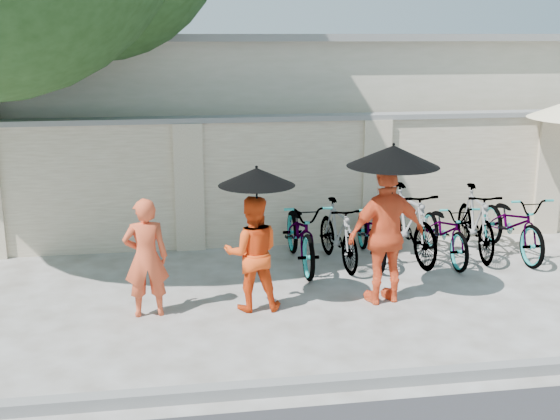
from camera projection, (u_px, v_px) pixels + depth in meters
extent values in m
plane|color=#BCBCBC|center=(285.00, 321.00, 8.35)|extent=(80.00, 80.00, 0.00)
cube|color=gray|center=(314.00, 385.00, 6.71)|extent=(40.00, 0.16, 0.12)
cube|color=beige|center=(313.00, 182.00, 11.32)|extent=(20.00, 0.30, 2.00)
cube|color=beige|center=(324.00, 117.00, 14.97)|extent=(14.00, 6.00, 3.20)
imported|color=#E9532D|center=(146.00, 258.00, 8.35)|extent=(0.56, 0.39, 1.46)
imported|color=#F84B14|center=(252.00, 253.00, 8.56)|extent=(0.73, 0.59, 1.44)
cylinder|color=black|center=(257.00, 212.00, 8.36)|extent=(0.02, 0.02, 0.87)
cone|color=black|center=(257.00, 177.00, 8.25)|extent=(0.92, 0.92, 0.21)
imported|color=#F75829|center=(386.00, 235.00, 8.75)|extent=(1.10, 0.63, 1.76)
cylinder|color=black|center=(392.00, 192.00, 8.54)|extent=(0.02, 0.02, 0.90)
cone|color=black|center=(393.00, 156.00, 8.43)|extent=(1.12, 1.12, 0.26)
imported|color=#928EA5|center=(301.00, 232.00, 10.22)|extent=(0.68, 1.94, 1.02)
imported|color=#928EA5|center=(338.00, 233.00, 10.28)|extent=(0.62, 1.63, 0.96)
imported|color=#928EA5|center=(372.00, 231.00, 10.48)|extent=(0.71, 1.78, 0.92)
imported|color=#928EA5|center=(408.00, 223.00, 10.53)|extent=(0.75, 1.91, 1.12)
imported|color=#928EA5|center=(445.00, 230.00, 10.52)|extent=(0.61, 1.74, 0.91)
imported|color=#928EA5|center=(476.00, 221.00, 10.75)|extent=(0.70, 1.80, 1.06)
imported|color=#928EA5|center=(513.00, 224.00, 10.72)|extent=(0.70, 1.91, 1.00)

